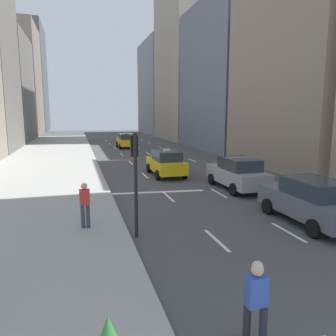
# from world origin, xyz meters

# --- Properties ---
(sidewalk_left) EXTENTS (8.00, 66.00, 0.15)m
(sidewalk_left) POSITION_xyz_m (-7.00, 27.00, 0.07)
(sidewalk_left) COLOR #9E9E99
(sidewalk_left) RESTS_ON ground
(lane_markings) EXTENTS (5.72, 56.00, 0.01)m
(lane_markings) POSITION_xyz_m (2.60, 23.00, 0.01)
(lane_markings) COLOR white
(lane_markings) RESTS_ON ground
(building_row_right) EXTENTS (6.00, 71.35, 37.96)m
(building_row_right) POSITION_xyz_m (12.00, 36.56, 13.20)
(building_row_right) COLOR gray
(building_row_right) RESTS_ON ground
(taxi_lead) EXTENTS (2.02, 4.40, 1.87)m
(taxi_lead) POSITION_xyz_m (1.20, 19.59, 0.88)
(taxi_lead) COLOR yellow
(taxi_lead) RESTS_ON ground
(taxi_second) EXTENTS (2.02, 4.40, 1.87)m
(taxi_second) POSITION_xyz_m (1.20, 38.21, 0.88)
(taxi_second) COLOR yellow
(taxi_second) RESTS_ON ground
(sedan_black_near) EXTENTS (2.02, 4.60, 1.79)m
(sedan_black_near) POSITION_xyz_m (4.00, 14.66, 0.91)
(sedan_black_near) COLOR #9EA0A5
(sedan_black_near) RESTS_ON ground
(sedan_silver_behind) EXTENTS (2.02, 4.53, 1.78)m
(sedan_silver_behind) POSITION_xyz_m (4.00, 8.65, 0.90)
(sedan_silver_behind) COLOR #565B66
(sedan_silver_behind) RESTS_ON ground
(skateboarder) EXTENTS (0.36, 0.80, 1.75)m
(skateboarder) POSITION_xyz_m (-1.70, 3.00, 0.96)
(skateboarder) COLOR brown
(skateboarder) RESTS_ON ground
(pedestrian_far_walking) EXTENTS (0.36, 0.22, 1.65)m
(pedestrian_far_walking) POSITION_xyz_m (-4.43, 10.05, 1.07)
(pedestrian_far_walking) COLOR #383D51
(pedestrian_far_walking) RESTS_ON sidewalk_left
(traffic_light_pole) EXTENTS (0.24, 0.42, 3.60)m
(traffic_light_pole) POSITION_xyz_m (-2.75, 9.14, 2.41)
(traffic_light_pole) COLOR black
(traffic_light_pole) RESTS_ON ground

